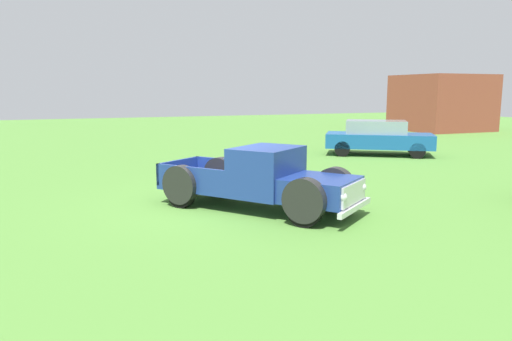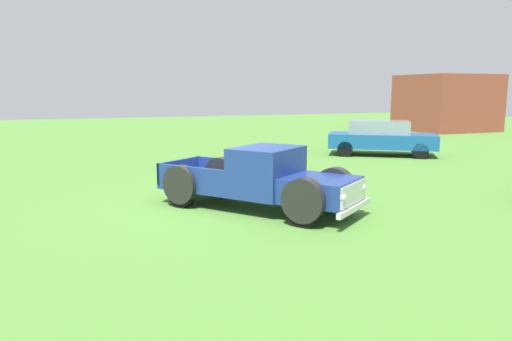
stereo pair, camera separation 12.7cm
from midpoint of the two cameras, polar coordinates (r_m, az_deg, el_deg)
ground_plane at (r=11.79m, az=-4.48°, el=-3.91°), size 80.00×80.00×0.00m
pickup_truck_foreground at (r=10.94m, az=1.21°, el=-1.21°), size 4.81×4.19×1.46m
sedan_distant_a at (r=21.18m, az=14.06°, el=3.86°), size 3.98×4.65×1.47m
brick_pavilion at (r=35.97m, az=20.99°, el=7.47°), size 5.02×5.43×3.79m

